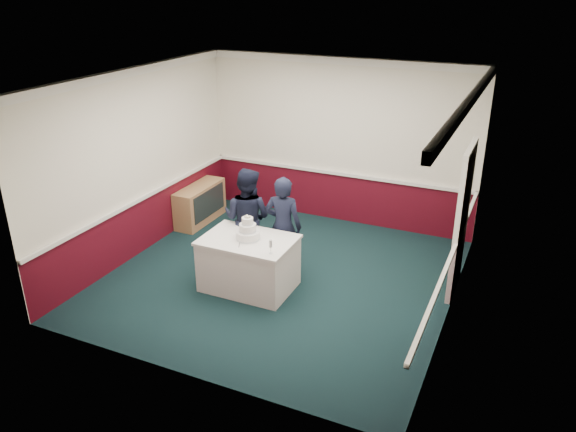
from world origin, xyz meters
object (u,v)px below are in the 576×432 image
at_px(sideboard, 200,204).
at_px(champagne_flute, 271,244).
at_px(person_man, 247,218).
at_px(person_woman, 283,226).
at_px(cake_knife, 239,244).
at_px(wedding_cake, 248,232).
at_px(cake_table, 249,263).

relative_size(sideboard, champagne_flute, 5.85).
relative_size(person_man, person_woman, 1.03).
height_order(person_man, person_woman, person_man).
bearing_deg(cake_knife, wedding_cake, 56.53).
height_order(cake_table, wedding_cake, wedding_cake).
bearing_deg(champagne_flute, cake_knife, 171.42).
bearing_deg(person_man, cake_table, 118.15).
bearing_deg(cake_table, cake_knife, -98.53).
bearing_deg(cake_knife, cake_table, 56.53).
bearing_deg(champagne_flute, person_woman, 104.38).
bearing_deg(cake_knife, person_man, 85.99).
relative_size(sideboard, cake_table, 0.91).
bearing_deg(cake_knife, champagne_flute, -33.52).
distance_m(cake_table, person_man, 0.80).
distance_m(person_man, person_woman, 0.61).
bearing_deg(person_man, cake_knife, 109.86).
relative_size(champagne_flute, person_man, 0.13).
bearing_deg(cake_table, sideboard, 138.06).
relative_size(wedding_cake, champagne_flute, 1.78).
height_order(cake_table, person_woman, person_woman).
xyz_separation_m(cake_table, person_man, (-0.34, 0.60, 0.41)).
xyz_separation_m(cake_table, champagne_flute, (0.50, -0.28, 0.53)).
height_order(cake_table, cake_knife, cake_knife).
xyz_separation_m(wedding_cake, person_woman, (0.27, 0.61, -0.11)).
bearing_deg(sideboard, cake_table, -41.94).
bearing_deg(person_woman, wedding_cake, 57.99).
relative_size(wedding_cake, person_woman, 0.23).
distance_m(sideboard, person_man, 2.07).
height_order(champagne_flute, person_man, person_man).
height_order(cake_table, champagne_flute, champagne_flute).
relative_size(cake_table, champagne_flute, 6.44).
xyz_separation_m(cake_knife, person_man, (-0.31, 0.80, 0.02)).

